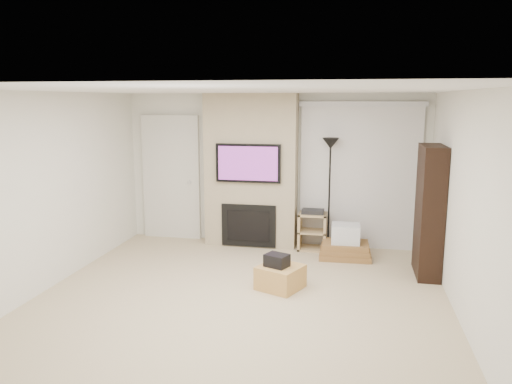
% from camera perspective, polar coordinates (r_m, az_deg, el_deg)
% --- Properties ---
extents(floor, '(5.00, 5.50, 0.00)m').
position_cam_1_polar(floor, '(6.05, -2.27, -12.86)').
color(floor, '#CBB58E').
rests_on(floor, ground).
extents(ceiling, '(5.00, 5.50, 0.00)m').
position_cam_1_polar(ceiling, '(5.55, -2.47, 11.56)').
color(ceiling, white).
rests_on(ceiling, wall_back).
extents(wall_back, '(5.00, 0.00, 2.50)m').
position_cam_1_polar(wall_back, '(8.33, 2.08, 2.59)').
color(wall_back, white).
rests_on(wall_back, ground).
extents(wall_front, '(5.00, 0.00, 2.50)m').
position_cam_1_polar(wall_front, '(3.17, -14.35, -11.11)').
color(wall_front, white).
rests_on(wall_front, ground).
extents(wall_left, '(0.00, 5.50, 2.50)m').
position_cam_1_polar(wall_left, '(6.70, -23.63, -0.24)').
color(wall_left, white).
rests_on(wall_left, ground).
extents(wall_right, '(0.00, 5.50, 2.50)m').
position_cam_1_polar(wall_right, '(5.64, 23.17, -2.09)').
color(wall_right, white).
rests_on(wall_right, ground).
extents(hvac_vent, '(0.35, 0.18, 0.01)m').
position_cam_1_polar(hvac_vent, '(6.26, 2.94, 11.41)').
color(hvac_vent, silver).
rests_on(hvac_vent, ceiling).
extents(ottoman, '(0.66, 0.66, 0.30)m').
position_cam_1_polar(ottoman, '(6.51, 2.80, -9.69)').
color(ottoman, tan).
rests_on(ottoman, floor).
extents(black_bag, '(0.35, 0.31, 0.16)m').
position_cam_1_polar(black_bag, '(6.42, 2.40, -7.81)').
color(black_bag, black).
rests_on(black_bag, ottoman).
extents(fireplace_wall, '(1.50, 0.47, 2.50)m').
position_cam_1_polar(fireplace_wall, '(8.19, -0.58, 2.36)').
color(fireplace_wall, tan).
rests_on(fireplace_wall, floor).
extents(entry_door, '(1.02, 0.11, 2.14)m').
position_cam_1_polar(entry_door, '(8.79, -9.64, 1.57)').
color(entry_door, silver).
rests_on(entry_door, floor).
extents(vertical_blinds, '(1.98, 0.10, 2.37)m').
position_cam_1_polar(vertical_blinds, '(8.17, 11.77, 2.39)').
color(vertical_blinds, silver).
rests_on(vertical_blinds, floor).
extents(floor_lamp, '(0.27, 0.27, 1.81)m').
position_cam_1_polar(floor_lamp, '(7.96, 8.47, 3.38)').
color(floor_lamp, black).
rests_on(floor_lamp, floor).
extents(av_stand, '(0.45, 0.38, 0.66)m').
position_cam_1_polar(av_stand, '(8.13, 6.48, -4.18)').
color(av_stand, tan).
rests_on(av_stand, floor).
extents(box_stack, '(0.79, 0.61, 0.52)m').
position_cam_1_polar(box_stack, '(7.83, 10.17, -5.97)').
color(box_stack, olive).
rests_on(box_stack, floor).
extents(bookshelf, '(0.30, 0.80, 1.80)m').
position_cam_1_polar(bookshelf, '(7.20, 19.21, -2.08)').
color(bookshelf, black).
rests_on(bookshelf, floor).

